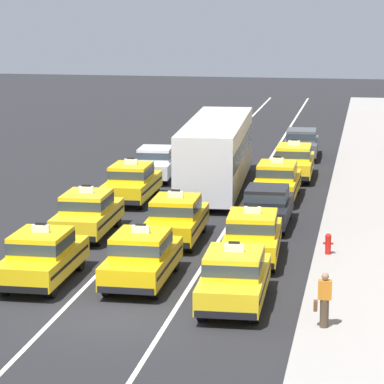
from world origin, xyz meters
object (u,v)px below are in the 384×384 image
Objects in this scene: taxi_center_nearest at (142,256)px; fire_hydrant at (328,243)px; sedan_left_fourth at (156,162)px; taxi_right_nearest at (234,277)px; taxi_left_nearest at (42,256)px; taxi_left_second at (87,213)px; taxi_right_fifth at (294,161)px; taxi_center_second at (176,218)px; pedestrian_mid_block at (324,300)px; bus_center_third at (216,151)px; taxi_right_fourth at (277,180)px; taxi_left_third at (132,182)px; sedan_right_sixth at (301,143)px; taxi_right_second at (252,235)px; sedan_right_third at (267,205)px.

taxi_center_nearest is 6.97m from fire_hydrant.
taxi_right_nearest is (6.48, -19.38, 0.03)m from sedan_left_fourth.
taxi_left_nearest and taxi_left_second have the same top height.
taxi_right_nearest is 1.00× the size of taxi_right_fifth.
pedestrian_mid_block is at bearing -57.65° from taxi_center_second.
bus_center_third is 2.46× the size of taxi_right_nearest.
taxi_center_second is 13.78m from taxi_right_fifth.
taxi_right_fourth and taxi_right_fifth have the same top height.
taxi_left_third is 6.37m from taxi_right_fourth.
taxi_right_fourth is at bearing 105.57° from fire_hydrant.
taxi_right_fourth is at bearing 50.87° from taxi_left_second.
sedan_right_sixth is (3.19, 25.29, -0.03)m from taxi_center_nearest.
sedan_right_third is at bearing 90.41° from taxi_right_second.
taxi_left_third is at bearing 119.82° from pedestrian_mid_block.
fire_hydrant is at bearing -81.00° from taxi_right_fifth.
taxi_right_second is at bearing 90.89° from taxi_right_nearest.
sedan_right_third is (-0.04, 5.10, -0.03)m from taxi_right_second.
taxi_center_second reaches higher than fire_hydrant.
taxi_left_third reaches higher than sedan_right_sixth.
taxi_left_second is at bearing -90.56° from sedan_left_fourth.
taxi_left_third reaches higher than pedestrian_mid_block.
taxi_center_nearest reaches higher than fire_hydrant.
taxi_center_second is 19.99m from sedan_right_sixth.
taxi_left_nearest is 0.99× the size of taxi_right_second.
taxi_left_nearest is 9.85m from fire_hydrant.
taxi_right_second is at bearing -54.34° from taxi_left_third.
taxi_left_third is at bearing 116.10° from taxi_center_second.
sedan_left_fourth is 2.88× the size of pedestrian_mid_block.
pedestrian_mid_block is at bearing -19.75° from taxi_left_nearest.
taxi_right_second is at bearing 47.69° from taxi_center_nearest.
taxi_right_second is at bearing -75.52° from bus_center_third.
taxi_right_second is (3.09, 3.39, 0.00)m from taxi_center_nearest.
bus_center_third is at bearing -33.45° from sedan_left_fourth.
taxi_center_nearest is 1.00× the size of taxi_right_fourth.
sedan_right_third is at bearing -66.14° from bus_center_third.
pedestrian_mid_block is (5.86, -3.67, 0.03)m from taxi_center_nearest.
fire_hydrant is (5.65, -11.33, -1.27)m from bus_center_third.
taxi_right_fifth is at bearing 11.34° from sedan_left_fourth.
sedan_right_sixth is (3.21, 9.84, -0.97)m from bus_center_third.
sedan_right_sixth is (3.17, 19.74, -0.03)m from taxi_center_second.
sedan_right_sixth is (0.02, 27.05, -0.03)m from taxi_right_nearest.
taxi_right_fourth is 3.00× the size of pedestrian_mid_block.
sedan_right_sixth is 2.87× the size of pedestrian_mid_block.
taxi_right_fifth is (6.37, 19.39, 0.00)m from taxi_left_nearest.
sedan_left_fourth is 16.20m from fire_hydrant.
bus_center_third reaches higher than taxi_right_fifth.
taxi_right_nearest is 20.70m from taxi_right_fifth.
taxi_right_nearest is 3.03× the size of pedestrian_mid_block.
fire_hydrant is (5.60, -1.44, -0.33)m from taxi_center_second.
pedestrian_mid_block is at bearing -88.24° from fire_hydrant.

